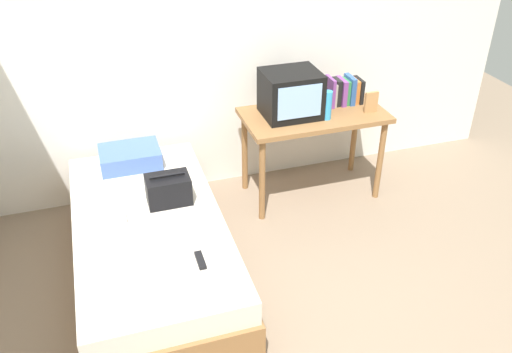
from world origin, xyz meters
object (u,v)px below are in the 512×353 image
at_px(book_row, 344,91).
at_px(pillow, 130,157).
at_px(tv, 291,94).
at_px(picture_frame, 371,102).
at_px(handbag, 168,189).
at_px(remote_dark, 200,260).
at_px(bed, 151,247).
at_px(water_bottle, 327,105).
at_px(desk, 313,124).
at_px(remote_silver, 123,216).
at_px(magazine, 137,254).

xyz_separation_m(book_row, pillow, (-1.79, -0.00, -0.32)).
distance_m(tv, picture_frame, 0.66).
bearing_deg(handbag, book_row, 20.64).
xyz_separation_m(tv, pillow, (-1.29, 0.08, -0.39)).
relative_size(book_row, handbag, 0.96).
height_order(picture_frame, remote_dark, picture_frame).
relative_size(bed, remote_dark, 12.82).
height_order(water_bottle, picture_frame, water_bottle).
distance_m(desk, pillow, 1.49).
distance_m(tv, handbag, 1.26).
bearing_deg(desk, handbag, -158.99).
distance_m(pillow, remote_dark, 1.32).
relative_size(bed, remote_silver, 13.89).
relative_size(water_bottle, magazine, 0.80).
distance_m(tv, magazine, 1.78).
bearing_deg(remote_dark, picture_frame, 32.57).
xyz_separation_m(bed, handbag, (0.18, 0.15, 0.35)).
distance_m(book_row, pillow, 1.82).
bearing_deg(water_bottle, bed, -160.96).
distance_m(magazine, remote_silver, 0.42).
distance_m(magazine, remote_dark, 0.40).
bearing_deg(picture_frame, handbag, -167.83).
relative_size(tv, remote_dark, 2.82).
xyz_separation_m(picture_frame, handbag, (-1.72, -0.37, -0.26)).
height_order(bed, picture_frame, picture_frame).
distance_m(bed, handbag, 0.42).
height_order(handbag, remote_dark, handbag).
bearing_deg(desk, remote_dark, -135.92).
distance_m(bed, water_bottle, 1.72).
bearing_deg(book_row, bed, -156.88).
bearing_deg(picture_frame, remote_silver, -167.16).
xyz_separation_m(water_bottle, remote_dark, (-1.27, -1.05, -0.38)).
distance_m(tv, remote_dark, 1.65).
bearing_deg(book_row, picture_frame, -60.23).
bearing_deg(remote_silver, handbag, 16.29).
distance_m(book_row, handbag, 1.73).
relative_size(book_row, picture_frame, 1.65).
xyz_separation_m(bed, picture_frame, (1.90, 0.53, 0.61)).
bearing_deg(bed, remote_dark, -65.65).
bearing_deg(picture_frame, tv, 166.57).
height_order(desk, magazine, desk).
relative_size(water_bottle, remote_silver, 1.62).
height_order(book_row, remote_silver, book_row).
distance_m(water_bottle, remote_silver, 1.77).
bearing_deg(remote_dark, book_row, 40.14).
bearing_deg(remote_silver, water_bottle, 15.54).
bearing_deg(remote_dark, magazine, 153.54).
bearing_deg(tv, picture_frame, -13.43).
relative_size(picture_frame, remote_silver, 1.21).
xyz_separation_m(water_bottle, magazine, (-1.62, -0.88, -0.39)).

